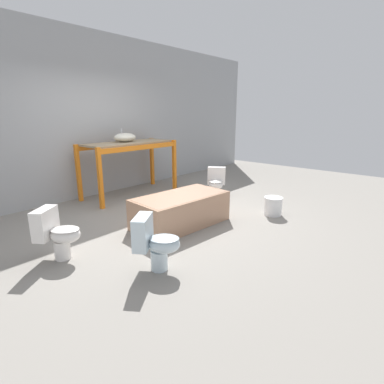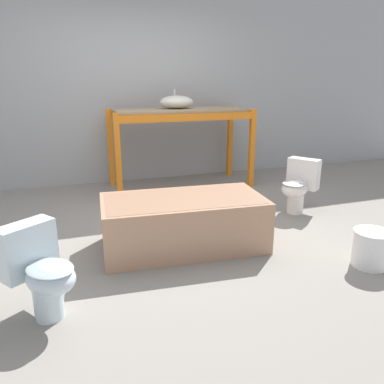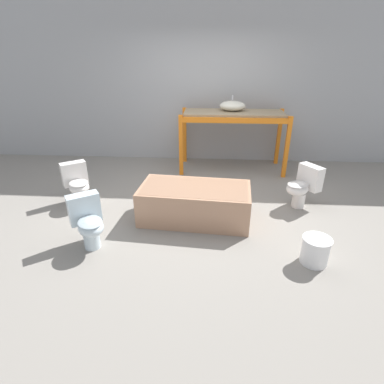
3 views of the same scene
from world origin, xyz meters
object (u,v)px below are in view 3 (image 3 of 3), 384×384
toilet_near (88,221)px  toilet_far (77,183)px  toilet_extra (303,186)px  sink_basin (232,106)px  bathtub_main (195,201)px  bucket_white (315,250)px

toilet_near → toilet_far: same height
toilet_extra → toilet_near: bearing=-99.4°
sink_basin → bathtub_main: size_ratio=0.31×
bucket_white → toilet_extra: bearing=81.8°
toilet_far → toilet_extra: bearing=-33.2°
toilet_near → bathtub_main: bearing=-3.6°
toilet_far → toilet_extra: 3.28m
sink_basin → toilet_near: bearing=-122.2°
toilet_far → bucket_white: bearing=-56.7°
sink_basin → toilet_extra: sink_basin is taller
bathtub_main → toilet_near: toilet_near is taller
sink_basin → toilet_far: bearing=-143.4°
toilet_far → toilet_extra: size_ratio=1.00×
sink_basin → bucket_white: bearing=-75.1°
toilet_far → toilet_near: bearing=-96.8°
sink_basin → bucket_white: sink_basin is taller
toilet_near → toilet_far: bearing=83.8°
sink_basin → toilet_near: sink_basin is taller
toilet_far → sink_basin: bearing=1.1°
toilet_extra → bucket_white: toilet_extra is taller
bathtub_main → bucket_white: size_ratio=4.90×
toilet_extra → bucket_white: (-0.19, -1.33, -0.17)m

